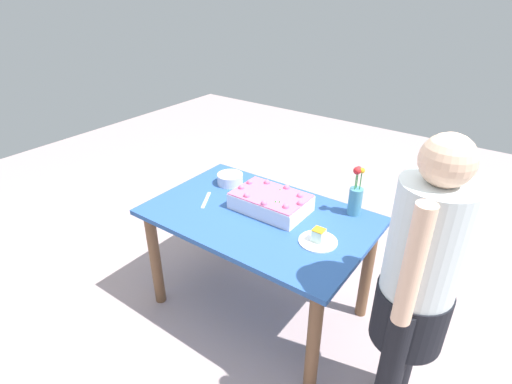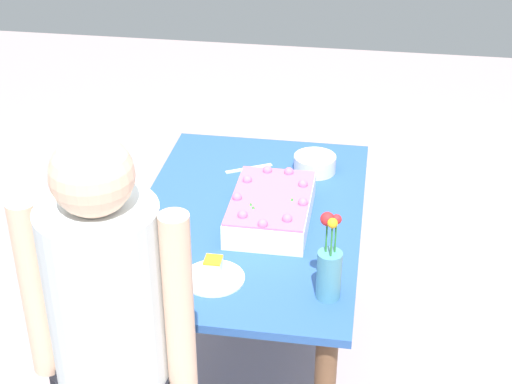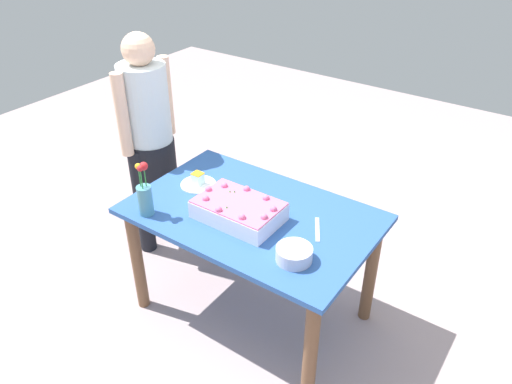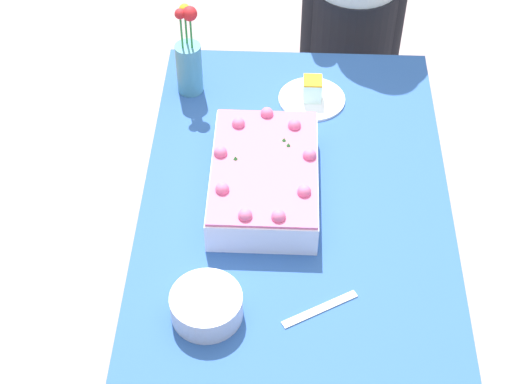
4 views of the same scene
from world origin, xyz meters
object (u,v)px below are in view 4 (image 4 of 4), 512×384
at_px(cake_knife, 320,309).
at_px(serving_plate_with_slice, 312,95).
at_px(flower_vase, 189,61).
at_px(fruit_bowl, 206,306).
at_px(sheet_cake, 264,177).

bearing_deg(cake_knife, serving_plate_with_slice, -118.74).
xyz_separation_m(flower_vase, fruit_bowl, (-0.84, -0.12, -0.07)).
xyz_separation_m(serving_plate_with_slice, flower_vase, (0.03, 0.38, 0.09)).
xyz_separation_m(sheet_cake, fruit_bowl, (-0.41, 0.12, -0.02)).
height_order(serving_plate_with_slice, flower_vase, flower_vase).
bearing_deg(fruit_bowl, cake_knife, -84.85).
bearing_deg(flower_vase, sheet_cake, -150.16).
xyz_separation_m(cake_knife, fruit_bowl, (-0.02, 0.27, 0.03)).
distance_m(cake_knife, flower_vase, 0.91).
bearing_deg(flower_vase, cake_knife, -154.25).
bearing_deg(serving_plate_with_slice, flower_vase, 84.91).
bearing_deg(serving_plate_with_slice, cake_knife, -178.90).
xyz_separation_m(sheet_cake, flower_vase, (0.43, 0.24, 0.06)).
bearing_deg(fruit_bowl, flower_vase, 8.29).
distance_m(sheet_cake, flower_vase, 0.49).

